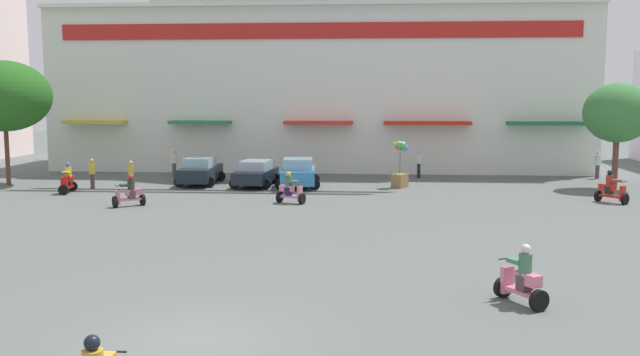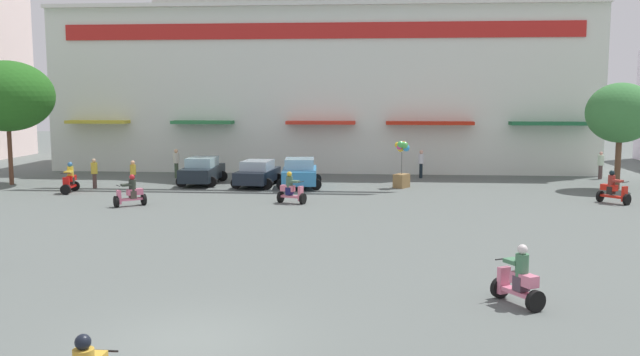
{
  "view_description": "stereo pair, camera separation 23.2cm",
  "coord_description": "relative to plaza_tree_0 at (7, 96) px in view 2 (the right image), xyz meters",
  "views": [
    {
      "loc": [
        3.62,
        -13.32,
        5.1
      ],
      "look_at": [
        1.57,
        13.37,
        1.79
      ],
      "focal_mm": 38.15,
      "sensor_mm": 36.0,
      "label": 1
    },
    {
      "loc": [
        3.85,
        -13.3,
        5.1
      ],
      "look_at": [
        1.57,
        13.37,
        1.79
      ],
      "focal_mm": 38.15,
      "sensor_mm": 36.0,
      "label": 2
    }
  ],
  "objects": [
    {
      "name": "ground_plane",
      "position": [
        16.84,
        -10.24,
        -4.98
      ],
      "size": [
        128.0,
        128.0,
        0.0
      ],
      "primitive_type": "plane",
      "color": "#585F5C"
    },
    {
      "name": "colonial_building",
      "position": [
        16.84,
        12.08,
        3.77
      ],
      "size": [
        35.63,
        14.65,
        20.29
      ],
      "color": "silver",
      "rests_on": "ground"
    },
    {
      "name": "plaza_tree_0",
      "position": [
        0.0,
        0.0,
        0.0
      ],
      "size": [
        5.14,
        5.08,
        6.96
      ],
      "color": "brown",
      "rests_on": "ground"
    },
    {
      "name": "plaza_tree_1",
      "position": [
        33.52,
        0.91,
        -0.89
      ],
      "size": [
        3.6,
        3.27,
        5.71
      ],
      "color": "brown",
      "rests_on": "ground"
    },
    {
      "name": "parked_car_0",
      "position": [
        10.74,
        1.12,
        -4.21
      ],
      "size": [
        2.3,
        4.24,
        1.53
      ],
      "color": "#1A232B",
      "rests_on": "ground"
    },
    {
      "name": "parked_car_1",
      "position": [
        14.02,
        0.5,
        -4.26
      ],
      "size": [
        2.55,
        4.04,
        1.44
      ],
      "color": "#19212C",
      "rests_on": "ground"
    },
    {
      "name": "parked_car_2",
      "position": [
        16.4,
        0.35,
        -4.19
      ],
      "size": [
        2.63,
        3.95,
        1.59
      ],
      "color": "#3485C0",
      "rests_on": "ground"
    },
    {
      "name": "scooter_rider_0",
      "position": [
        9.43,
        -6.68,
        -4.39
      ],
      "size": [
        1.44,
        1.27,
        1.46
      ],
      "color": "black",
      "rests_on": "ground"
    },
    {
      "name": "scooter_rider_1",
      "position": [
        16.65,
        -5.25,
        -4.36
      ],
      "size": [
        1.43,
        0.97,
        1.5
      ],
      "color": "black",
      "rests_on": "ground"
    },
    {
      "name": "scooter_rider_5",
      "position": [
        31.71,
        -3.96,
        -4.34
      ],
      "size": [
        1.37,
        1.47,
        1.55
      ],
      "color": "black",
      "rests_on": "ground"
    },
    {
      "name": "scooter_rider_6",
      "position": [
        4.77,
        -2.83,
        -4.32
      ],
      "size": [
        0.65,
        1.5,
        1.6
      ],
      "color": "black",
      "rests_on": "ground"
    },
    {
      "name": "scooter_rider_7",
      "position": [
        24.12,
        -20.17,
        -4.36
      ],
      "size": [
        1.16,
        1.46,
        1.53
      ],
      "color": "black",
      "rests_on": "ground"
    },
    {
      "name": "pedestrian_0",
      "position": [
        34.09,
        5.49,
        -4.05
      ],
      "size": [
        0.51,
        0.51,
        1.65
      ],
      "color": "brown",
      "rests_on": "ground"
    },
    {
      "name": "pedestrian_1",
      "position": [
        8.44,
        3.73,
        -3.98
      ],
      "size": [
        0.51,
        0.51,
        1.78
      ],
      "color": "#42533C",
      "rests_on": "ground"
    },
    {
      "name": "pedestrian_2",
      "position": [
        5.34,
        -1.09,
        -4.06
      ],
      "size": [
        0.47,
        0.47,
        1.63
      ],
      "color": "brown",
      "rests_on": "ground"
    },
    {
      "name": "pedestrian_3",
      "position": [
        23.32,
        5.0,
        -3.99
      ],
      "size": [
        0.44,
        0.44,
        1.71
      ],
      "color": "black",
      "rests_on": "ground"
    },
    {
      "name": "pedestrian_4",
      "position": [
        7.54,
        -1.2,
        -4.09
      ],
      "size": [
        0.43,
        0.43,
        1.55
      ],
      "color": "#424742",
      "rests_on": "ground"
    },
    {
      "name": "balloon_vendor_cart",
      "position": [
        22.0,
        0.6,
        -3.81
      ],
      "size": [
        0.98,
        1.08,
        2.57
      ],
      "color": "olive",
      "rests_on": "ground"
    }
  ]
}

